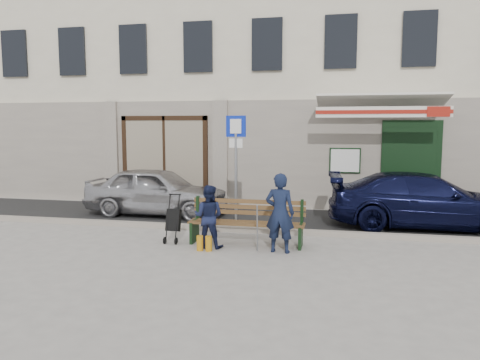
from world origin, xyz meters
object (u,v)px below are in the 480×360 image
(man, at_px, (280,213))
(stroller, at_px, (173,221))
(bench, at_px, (244,223))
(woman, at_px, (208,216))
(parking_sign, at_px, (236,153))
(car_silver, at_px, (157,191))
(car_navy, at_px, (425,200))

(man, height_order, stroller, man)
(bench, distance_m, man, 0.97)
(bench, distance_m, woman, 0.78)
(parking_sign, xyz_separation_m, man, (1.31, -1.97, -1.02))
(car_silver, height_order, woman, car_silver)
(car_navy, relative_size, man, 2.94)
(bench, bearing_deg, stroller, -175.56)
(stroller, bearing_deg, bench, 5.42)
(parking_sign, bearing_deg, car_navy, 22.57)
(car_silver, distance_m, stroller, 3.14)
(man, bearing_deg, car_navy, -132.22)
(car_silver, relative_size, car_navy, 0.86)
(car_silver, height_order, stroller, car_silver)
(parking_sign, distance_m, stroller, 2.34)
(car_navy, bearing_deg, woman, 119.40)
(parking_sign, bearing_deg, stroller, -111.17)
(bench, height_order, man, man)
(man, relative_size, stroller, 1.54)
(woman, height_order, stroller, woman)
(car_navy, xyz_separation_m, stroller, (-5.42, -2.61, -0.21))
(parking_sign, relative_size, bench, 1.12)
(car_navy, height_order, parking_sign, parking_sign)
(car_silver, height_order, bench, car_silver)
(car_navy, distance_m, parking_sign, 4.68)
(parking_sign, distance_m, man, 2.58)
(parking_sign, bearing_deg, woman, -84.13)
(parking_sign, xyz_separation_m, woman, (-0.14, -1.90, -1.16))
(bench, xyz_separation_m, man, (0.80, -0.46, 0.32))
(bench, height_order, stroller, stroller)
(car_silver, bearing_deg, woman, -140.36)
(bench, bearing_deg, car_silver, 138.57)
(car_silver, distance_m, car_navy, 6.91)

